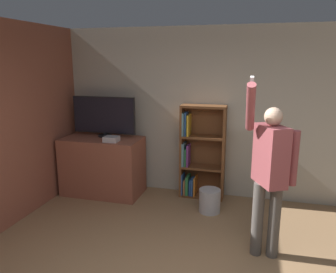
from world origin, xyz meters
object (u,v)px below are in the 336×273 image
(television, at_px, (104,116))
(waste_bin, at_px, (210,201))
(bookshelf, at_px, (199,155))
(person, at_px, (270,169))
(game_console, at_px, (111,139))

(television, xyz_separation_m, waste_bin, (1.82, -0.36, -1.12))
(television, xyz_separation_m, bookshelf, (1.55, 0.17, -0.59))
(person, bearing_deg, waste_bin, -168.06)
(bookshelf, xyz_separation_m, waste_bin, (0.27, -0.53, -0.53))
(game_console, xyz_separation_m, waste_bin, (1.56, -0.07, -0.82))
(television, relative_size, bookshelf, 0.71)
(game_console, relative_size, waste_bin, 0.64)
(game_console, xyz_separation_m, bookshelf, (1.30, 0.46, -0.29))
(television, bearing_deg, person, -26.89)
(person, distance_m, waste_bin, 1.48)
(bookshelf, relative_size, waste_bin, 4.38)
(bookshelf, relative_size, person, 0.74)
(person, bearing_deg, television, -143.72)
(game_console, height_order, person, person)
(waste_bin, bearing_deg, person, -51.23)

